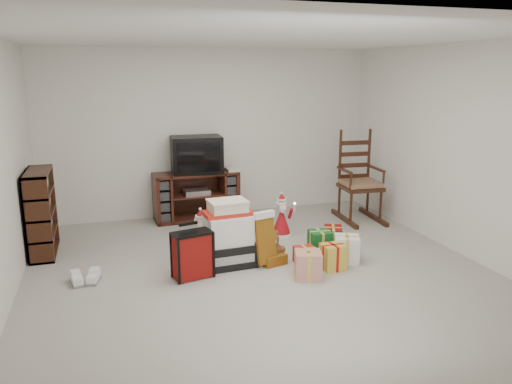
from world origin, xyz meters
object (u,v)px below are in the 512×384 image
at_px(santa_figurine, 281,219).
at_px(crt_television, 196,154).
at_px(tv_stand, 196,196).
at_px(gift_pile, 228,238).
at_px(red_suitcase, 192,255).
at_px(sneaker_pair, 85,279).
at_px(gift_cluster, 325,251).
at_px(mrs_claus_figurine, 201,238).
at_px(teddy_bear, 271,248).
at_px(bookshelf, 41,214).
at_px(rocking_chair, 358,188).

height_order(santa_figurine, crt_television, crt_television).
relative_size(tv_stand, crt_television, 1.67).
distance_m(gift_pile, red_suitcase, 0.52).
height_order(red_suitcase, santa_figurine, red_suitcase).
height_order(sneaker_pair, gift_cluster, gift_cluster).
relative_size(red_suitcase, mrs_claus_figurine, 1.03).
xyz_separation_m(tv_stand, gift_cluster, (1.09, -2.18, -0.22)).
height_order(gift_cluster, crt_television, crt_television).
height_order(tv_stand, mrs_claus_figurine, tv_stand).
bearing_deg(gift_pile, sneaker_pair, 177.81).
relative_size(teddy_bear, gift_cluster, 0.32).
distance_m(santa_figurine, crt_television, 1.65).
xyz_separation_m(red_suitcase, mrs_claus_figurine, (0.21, 0.61, -0.04)).
height_order(red_suitcase, sneaker_pair, red_suitcase).
bearing_deg(gift_cluster, santa_figurine, 97.91).
distance_m(bookshelf, mrs_claus_figurine, 1.95).
bearing_deg(sneaker_pair, red_suitcase, -12.59).
height_order(rocking_chair, red_suitcase, rocking_chair).
relative_size(bookshelf, sneaker_pair, 3.11).
bearing_deg(red_suitcase, mrs_claus_figurine, 58.25).
relative_size(gift_pile, crt_television, 0.99).
relative_size(gift_cluster, crt_television, 1.52).
relative_size(mrs_claus_figurine, sneaker_pair, 1.78).
height_order(tv_stand, bookshelf, bookshelf).
relative_size(bookshelf, rocking_chair, 0.74).
relative_size(rocking_chair, gift_cluster, 1.21).
xyz_separation_m(tv_stand, sneaker_pair, (-1.56, -1.97, -0.31)).
height_order(bookshelf, gift_pile, bookshelf).
distance_m(teddy_bear, santa_figurine, 0.94).
bearing_deg(rocking_chair, gift_pile, -148.41).
distance_m(rocking_chair, teddy_bear, 2.21).
distance_m(tv_stand, gift_pile, 1.92).
distance_m(rocking_chair, red_suitcase, 3.13).
height_order(bookshelf, red_suitcase, bookshelf).
xyz_separation_m(rocking_chair, teddy_bear, (-1.79, -1.26, -0.31)).
distance_m(red_suitcase, sneaker_pair, 1.15).
relative_size(santa_figurine, sneaker_pair, 1.81).
xyz_separation_m(rocking_chair, sneaker_pair, (-3.86, -1.27, -0.43)).
bearing_deg(teddy_bear, rocking_chair, 35.08).
relative_size(bookshelf, teddy_bear, 2.81).
relative_size(gift_pile, mrs_claus_figurine, 1.27).
bearing_deg(gift_cluster, gift_pile, 166.54).
bearing_deg(bookshelf, sneaker_pair, -65.93).
relative_size(gift_pile, santa_figurine, 1.26).
bearing_deg(red_suitcase, tv_stand, 65.69).
bearing_deg(santa_figurine, crt_television, 128.82).
bearing_deg(santa_figurine, teddy_bear, -117.18).
xyz_separation_m(rocking_chair, gift_cluster, (-1.22, -1.48, -0.33)).
distance_m(teddy_bear, gift_cluster, 0.62).
distance_m(rocking_chair, santa_figurine, 1.45).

